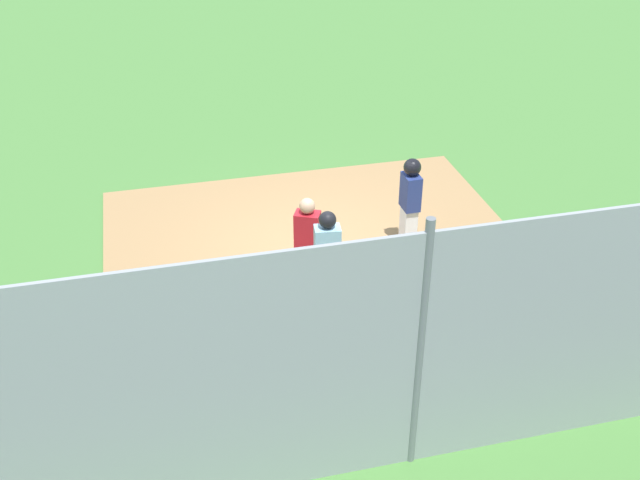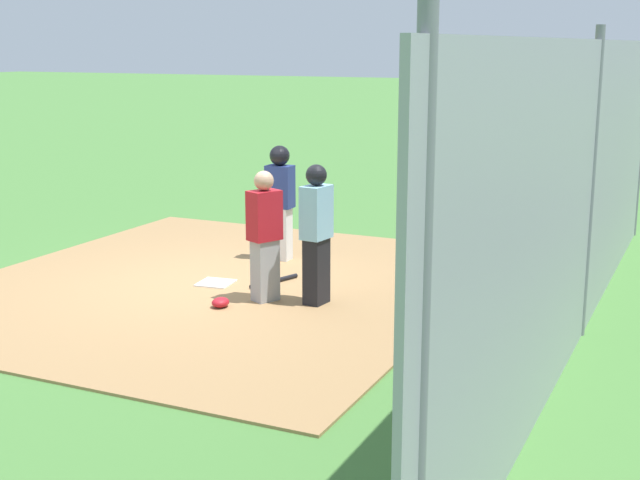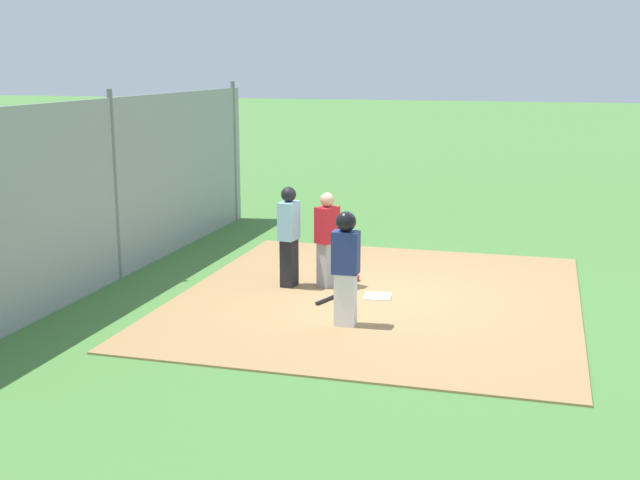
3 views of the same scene
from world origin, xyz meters
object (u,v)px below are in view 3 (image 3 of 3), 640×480
at_px(home_plate, 378,296).
at_px(runner, 346,260).
at_px(catcher_mask, 354,277).
at_px(parked_car_green, 72,189).
at_px(umpire, 289,235).
at_px(baseball_bat, 331,298).
at_px(catcher, 327,238).

bearing_deg(home_plate, runner, -6.01).
bearing_deg(catcher_mask, parked_car_green, -118.81).
relative_size(umpire, baseball_bat, 2.10).
bearing_deg(umpire, baseball_bat, -25.86).
height_order(runner, catcher_mask, runner).
bearing_deg(catcher_mask, baseball_bat, -3.91).
bearing_deg(catcher_mask, home_plate, 34.77).
bearing_deg(home_plate, umpire, -98.59).
bearing_deg(umpire, runner, -44.40).
height_order(home_plate, catcher_mask, catcher_mask).
xyz_separation_m(home_plate, umpire, (-0.24, -1.60, 0.90)).
bearing_deg(umpire, home_plate, -1.48).
distance_m(runner, baseball_bat, 1.63).
relative_size(umpire, catcher_mask, 7.18).
height_order(catcher_mask, parked_car_green, parked_car_green).
distance_m(catcher, parked_car_green, 9.70).
height_order(runner, baseball_bat, runner).
xyz_separation_m(catcher, parked_car_green, (-5.19, -8.19, -0.26)).
bearing_deg(home_plate, baseball_bat, -63.79).
bearing_deg(catcher, baseball_bat, -44.43).
xyz_separation_m(umpire, baseball_bat, (0.59, 0.90, -0.88)).
relative_size(runner, parked_car_green, 0.40).
height_order(umpire, parked_car_green, umpire).
distance_m(umpire, parked_car_green, 9.27).
relative_size(umpire, parked_car_green, 0.40).
xyz_separation_m(home_plate, catcher, (-0.40, -0.97, 0.84)).
distance_m(runner, catcher_mask, 2.65).
relative_size(home_plate, umpire, 0.26).
height_order(umpire, baseball_bat, umpire).
bearing_deg(catcher, parked_car_green, 173.01).
bearing_deg(parked_car_green, catcher_mask, -121.06).
bearing_deg(baseball_bat, catcher, 40.04).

